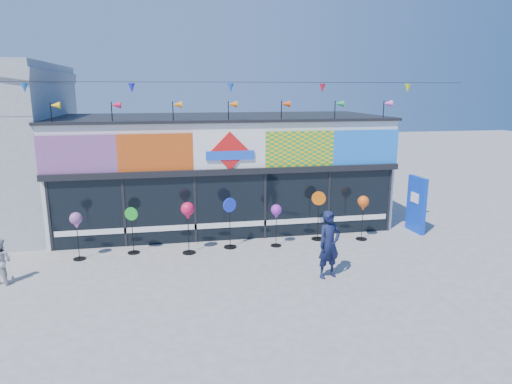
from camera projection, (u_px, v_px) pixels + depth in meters
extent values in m
plane|color=slate|center=(248.00, 279.00, 12.49)|extent=(80.00, 80.00, 0.00)
cube|color=white|center=(221.00, 170.00, 17.80)|extent=(12.00, 5.00, 4.00)
cube|color=black|center=(230.00, 207.00, 15.54)|extent=(11.60, 0.12, 2.30)
cube|color=black|center=(230.00, 171.00, 15.22)|extent=(12.00, 0.30, 0.20)
cube|color=white|center=(231.00, 224.00, 15.64)|extent=(11.40, 0.10, 0.18)
cube|color=black|center=(221.00, 117.00, 17.35)|extent=(12.20, 5.20, 0.10)
cube|color=black|center=(49.00, 216.00, 14.47)|extent=(0.08, 0.14, 2.30)
cube|color=black|center=(124.00, 212.00, 14.89)|extent=(0.08, 0.14, 2.30)
cube|color=black|center=(195.00, 209.00, 15.31)|extent=(0.08, 0.14, 2.30)
cube|color=black|center=(265.00, 206.00, 15.75)|extent=(0.08, 0.14, 2.30)
cube|color=black|center=(328.00, 203.00, 16.16)|extent=(0.08, 0.14, 2.30)
cube|color=black|center=(388.00, 200.00, 16.58)|extent=(0.08, 0.14, 2.30)
cube|color=red|center=(77.00, 154.00, 14.21)|extent=(2.40, 0.08, 1.20)
cube|color=#C94812|center=(156.00, 152.00, 14.65)|extent=(2.40, 0.08, 1.20)
cube|color=white|center=(230.00, 151.00, 15.09)|extent=(2.40, 0.08, 1.20)
cube|color=yellow|center=(300.00, 149.00, 15.53)|extent=(2.40, 0.08, 1.20)
cube|color=blue|center=(366.00, 147.00, 15.96)|extent=(2.40, 0.08, 1.20)
cube|color=red|center=(230.00, 151.00, 15.03)|extent=(1.27, 0.06, 1.27)
cube|color=blue|center=(230.00, 155.00, 15.04)|extent=(1.60, 0.05, 0.30)
cube|color=#ED4F78|center=(108.00, 215.00, 14.86)|extent=(0.78, 0.03, 0.78)
cube|color=#EE5C0C|center=(150.00, 208.00, 15.06)|extent=(0.92, 0.03, 0.92)
cube|color=purple|center=(190.00, 196.00, 15.23)|extent=(0.78, 0.03, 0.78)
cube|color=green|center=(230.00, 209.00, 15.59)|extent=(0.92, 0.03, 0.92)
cube|color=red|center=(269.00, 201.00, 15.79)|extent=(0.78, 0.03, 0.78)
cube|color=#CF4513|center=(306.00, 195.00, 16.00)|extent=(0.92, 0.03, 0.92)
cube|color=blue|center=(342.00, 204.00, 16.32)|extent=(0.78, 0.03, 0.78)
cylinder|color=black|center=(51.00, 114.00, 14.03)|extent=(0.03, 0.03, 0.70)
cone|color=yellow|center=(55.00, 105.00, 14.00)|extent=(0.30, 0.22, 0.22)
cylinder|color=black|center=(112.00, 113.00, 14.36)|extent=(0.03, 0.03, 0.70)
cone|color=#D41343|center=(116.00, 105.00, 14.33)|extent=(0.30, 0.22, 0.22)
cylinder|color=black|center=(173.00, 112.00, 14.71)|extent=(0.03, 0.03, 0.70)
cone|color=orange|center=(177.00, 105.00, 14.68)|extent=(0.30, 0.22, 0.22)
cylinder|color=black|center=(228.00, 112.00, 15.03)|extent=(0.03, 0.03, 0.70)
cone|color=orange|center=(232.00, 104.00, 15.00)|extent=(0.30, 0.22, 0.22)
cylinder|color=black|center=(281.00, 112.00, 15.36)|extent=(0.03, 0.03, 0.70)
cone|color=#DA420B|center=(285.00, 104.00, 15.33)|extent=(0.30, 0.22, 0.22)
cylinder|color=black|center=(335.00, 111.00, 15.71)|extent=(0.03, 0.03, 0.70)
cone|color=green|center=(339.00, 104.00, 15.68)|extent=(0.30, 0.22, 0.22)
cylinder|color=black|center=(383.00, 111.00, 16.04)|extent=(0.03, 0.03, 0.70)
cone|color=#FB53C8|center=(388.00, 103.00, 16.01)|extent=(0.30, 0.22, 0.22)
cylinder|color=black|center=(231.00, 82.00, 14.20)|extent=(16.00, 0.01, 0.01)
cone|color=blue|center=(25.00, 88.00, 13.15)|extent=(0.20, 0.20, 0.28)
cone|color=#1A1FDE|center=(132.00, 88.00, 13.69)|extent=(0.20, 0.20, 0.28)
cone|color=blue|center=(231.00, 88.00, 14.24)|extent=(0.20, 0.20, 0.28)
cone|color=red|center=(322.00, 88.00, 14.79)|extent=(0.20, 0.20, 0.28)
cone|color=#DEEF14|center=(407.00, 88.00, 15.33)|extent=(0.20, 0.20, 0.28)
cube|color=#0D39C5|center=(416.00, 204.00, 16.47)|extent=(0.21, 1.02, 2.03)
cube|color=white|center=(415.00, 198.00, 16.40)|extent=(0.07, 0.46, 0.36)
cylinder|color=black|center=(80.00, 259.00, 13.95)|extent=(0.38, 0.38, 0.03)
cylinder|color=black|center=(78.00, 239.00, 13.81)|extent=(0.02, 0.02, 1.22)
sphere|color=#F451C5|center=(76.00, 218.00, 13.66)|extent=(0.38, 0.38, 0.38)
cone|color=#F451C5|center=(77.00, 226.00, 13.72)|extent=(0.19, 0.19, 0.17)
cylinder|color=black|center=(134.00, 253.00, 14.48)|extent=(0.38, 0.38, 0.03)
cylinder|color=black|center=(133.00, 233.00, 14.34)|extent=(0.02, 0.02, 1.24)
cylinder|color=#179822|center=(131.00, 214.00, 14.20)|extent=(0.41, 0.17, 0.42)
cylinder|color=black|center=(189.00, 253.00, 14.48)|extent=(0.42, 0.42, 0.03)
cylinder|color=black|center=(188.00, 231.00, 14.32)|extent=(0.03, 0.03, 1.37)
sphere|color=#D31340|center=(188.00, 209.00, 14.16)|extent=(0.42, 0.42, 0.42)
cone|color=#D31340|center=(188.00, 217.00, 14.22)|extent=(0.21, 0.21, 0.19)
cylinder|color=black|center=(230.00, 247.00, 14.99)|extent=(0.43, 0.43, 0.03)
cylinder|color=black|center=(230.00, 226.00, 14.83)|extent=(0.03, 0.03, 1.39)
cylinder|color=#1A33E1|center=(230.00, 205.00, 14.68)|extent=(0.45, 0.23, 0.47)
cylinder|color=black|center=(276.00, 245.00, 15.14)|extent=(0.36, 0.36, 0.03)
cylinder|color=black|center=(276.00, 228.00, 15.01)|extent=(0.02, 0.02, 1.17)
sphere|color=purple|center=(276.00, 210.00, 14.87)|extent=(0.36, 0.36, 0.36)
cone|color=purple|center=(276.00, 216.00, 14.92)|extent=(0.18, 0.18, 0.16)
cylinder|color=black|center=(317.00, 239.00, 15.80)|extent=(0.43, 0.43, 0.03)
cylinder|color=black|center=(318.00, 219.00, 15.64)|extent=(0.03, 0.03, 1.41)
cylinder|color=#DE5C0B|center=(319.00, 198.00, 15.48)|extent=(0.47, 0.19, 0.48)
cylinder|color=black|center=(361.00, 239.00, 15.80)|extent=(0.39, 0.39, 0.03)
cylinder|color=black|center=(362.00, 221.00, 15.65)|extent=(0.02, 0.02, 1.28)
sphere|color=#DC5314|center=(363.00, 201.00, 15.50)|extent=(0.39, 0.39, 0.39)
cone|color=#DC5314|center=(363.00, 208.00, 15.56)|extent=(0.20, 0.20, 0.18)
imported|color=#121838|center=(329.00, 244.00, 12.45)|extent=(0.79, 0.63, 1.89)
imported|color=#BABABA|center=(0.00, 261.00, 12.11)|extent=(0.69, 0.54, 1.25)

